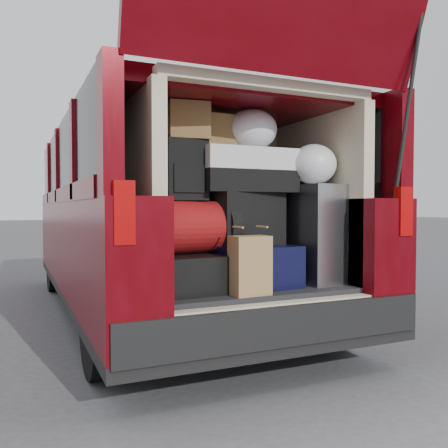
{
  "coord_description": "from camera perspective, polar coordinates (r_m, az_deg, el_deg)",
  "views": [
    {
      "loc": [
        -1.33,
        -2.53,
        1.04
      ],
      "look_at": [
        -0.11,
        0.2,
        0.94
      ],
      "focal_mm": 38.0,
      "sensor_mm": 36.0,
      "label": 1
    }
  ],
  "objects": [
    {
      "name": "backpack",
      "position": [
        2.88,
        -4.76,
        6.49
      ],
      "size": [
        0.26,
        0.17,
        0.37
      ],
      "primitive_type": "cube",
      "rotation": [
        0.0,
        0.0,
        0.04
      ],
      "color": "black",
      "rests_on": "red_duffel"
    },
    {
      "name": "plastic_bag_center",
      "position": [
        3.14,
        3.4,
        11.27
      ],
      "size": [
        0.34,
        0.31,
        0.26
      ],
      "primitive_type": "ellipsoid",
      "rotation": [
        0.0,
        0.0,
        0.02
      ],
      "color": "silver",
      "rests_on": "twotone_duffel"
    },
    {
      "name": "ground",
      "position": [
        3.05,
        3.6,
        -18.05
      ],
      "size": [
        80.0,
        80.0,
        0.0
      ],
      "primitive_type": "plane",
      "color": "#3D3D40",
      "rests_on": "ground"
    },
    {
      "name": "load_floor",
      "position": [
        3.2,
        1.28,
        -11.9
      ],
      "size": [
        1.24,
        1.05,
        0.55
      ],
      "primitive_type": "cube",
      "color": "black",
      "rests_on": "ground"
    },
    {
      "name": "black_soft_case",
      "position": [
        3.05,
        2.52,
        0.68
      ],
      "size": [
        0.5,
        0.35,
        0.33
      ],
      "primitive_type": "cube",
      "rotation": [
        0.0,
        0.0,
        0.17
      ],
      "color": "black",
      "rests_on": "navy_hardshell"
    },
    {
      "name": "red_duffel",
      "position": [
        2.88,
        -3.79,
        -0.34
      ],
      "size": [
        0.53,
        0.39,
        0.32
      ],
      "primitive_type": "cube",
      "rotation": [
        0.0,
        0.0,
        0.15
      ],
      "color": "#9D130E",
      "rests_on": "black_hardshell"
    },
    {
      "name": "grocery_sack_lower",
      "position": [
        2.94,
        -4.4,
        12.16
      ],
      "size": [
        0.27,
        0.23,
        0.22
      ],
      "primitive_type": "cube",
      "rotation": [
        0.0,
        0.0,
        -0.14
      ],
      "color": "brown",
      "rests_on": "backpack"
    },
    {
      "name": "minivan",
      "position": [
        4.59,
        -7.2,
        0.31
      ],
      "size": [
        1.9,
        5.35,
        2.77
      ],
      "color": "black",
      "rests_on": "ground"
    },
    {
      "name": "kraft_bag",
      "position": [
        2.68,
        3.14,
        -5.0
      ],
      "size": [
        0.22,
        0.15,
        0.33
      ],
      "primitive_type": "cube",
      "rotation": [
        0.0,
        0.0,
        0.05
      ],
      "color": "#926542",
      "rests_on": "load_floor"
    },
    {
      "name": "plastic_bag_right",
      "position": [
        3.15,
        10.72,
        7.05
      ],
      "size": [
        0.32,
        0.3,
        0.26
      ],
      "primitive_type": "ellipsoid",
      "rotation": [
        0.0,
        0.0,
        0.05
      ],
      "color": "silver",
      "rests_on": "silver_roller"
    },
    {
      "name": "grocery_sack_upper",
      "position": [
        3.08,
        -0.83,
        10.96
      ],
      "size": [
        0.23,
        0.19,
        0.21
      ],
      "primitive_type": "cube",
      "rotation": [
        0.0,
        0.0,
        0.09
      ],
      "color": "brown",
      "rests_on": "twotone_duffel"
    },
    {
      "name": "navy_hardshell",
      "position": [
        3.04,
        2.69,
        -4.91
      ],
      "size": [
        0.54,
        0.64,
        0.26
      ],
      "primitive_type": "cube",
      "rotation": [
        0.0,
        0.0,
        0.11
      ],
      "color": "black",
      "rests_on": "load_floor"
    },
    {
      "name": "twotone_duffel",
      "position": [
        3.05,
        2.58,
        6.41
      ],
      "size": [
        0.62,
        0.32,
        0.28
      ],
      "primitive_type": "cube",
      "rotation": [
        0.0,
        0.0,
        0.0
      ],
      "color": "silver",
      "rests_on": "black_soft_case"
    },
    {
      "name": "silver_roller",
      "position": [
        3.19,
        10.48,
        -1.15
      ],
      "size": [
        0.31,
        0.45,
        0.64
      ],
      "primitive_type": "cube",
      "rotation": [
        0.0,
        0.0,
        0.11
      ],
      "color": "silver",
      "rests_on": "load_floor"
    },
    {
      "name": "black_hardshell",
      "position": [
        2.85,
        -4.81,
        -5.78
      ],
      "size": [
        0.43,
        0.57,
        0.22
      ],
      "primitive_type": "cube",
      "rotation": [
        0.0,
        0.0,
        0.06
      ],
      "color": "black",
      "rests_on": "load_floor"
    }
  ]
}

